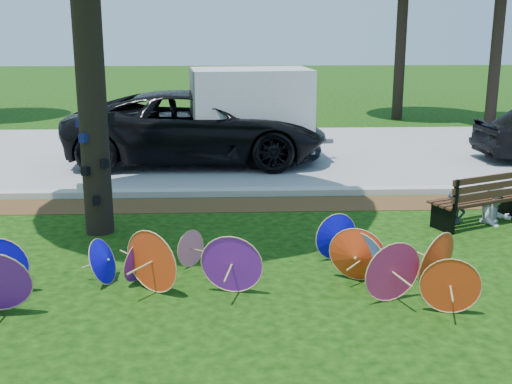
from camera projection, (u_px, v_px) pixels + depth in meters
ground at (220, 312)px, 7.41m from camera, size 90.00×90.00×0.00m
mulch_strip at (223, 205)px, 11.76m from camera, size 90.00×1.00×0.01m
curb at (223, 192)px, 12.42m from camera, size 90.00×0.30×0.12m
street at (225, 153)px, 16.44m from camera, size 90.00×8.00×0.01m
parasol_pile at (236, 263)px, 7.87m from camera, size 6.13×2.08×0.90m
black_van at (197, 127)px, 15.18m from camera, size 6.13×2.89×1.69m
cargo_trailer at (251, 110)px, 15.15m from camera, size 2.89×2.00×2.51m
park_bench at (477, 198)px, 10.56m from camera, size 1.81×1.28×0.88m
person_left at (455, 193)px, 10.57m from camera, size 0.41×0.30×1.04m
person_right at (498, 185)px, 10.57m from camera, size 0.74×0.64×1.30m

